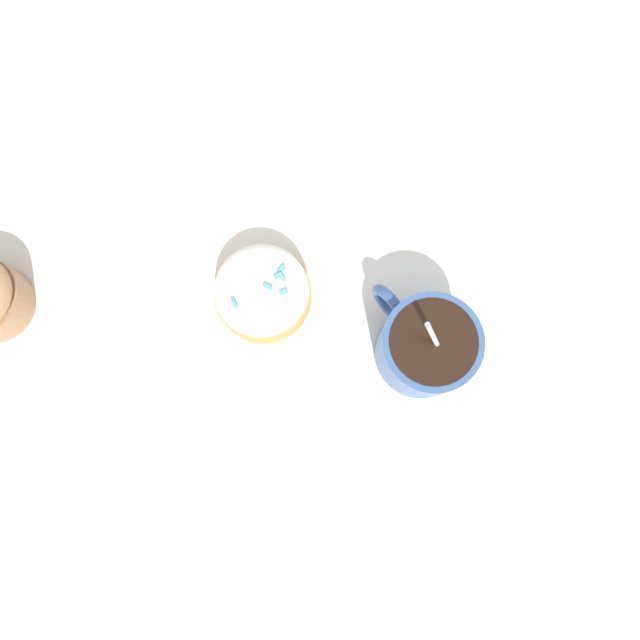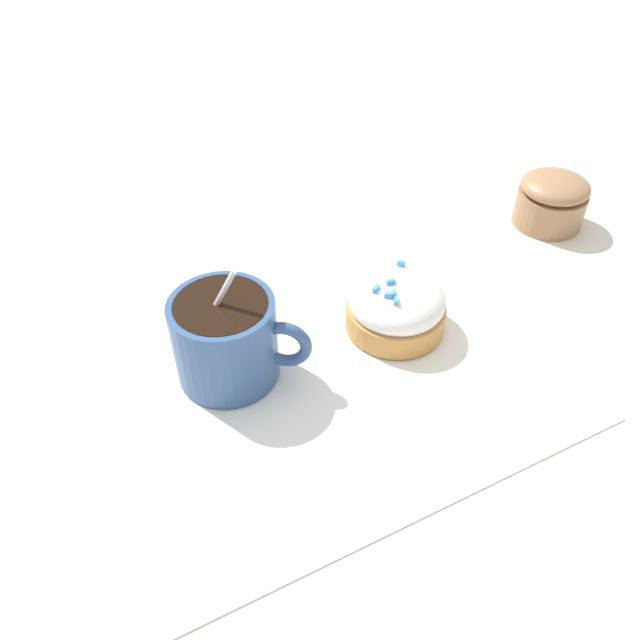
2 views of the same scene
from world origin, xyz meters
name	(u,v)px [view 2 (image 2 of 2)]	position (x,y,z in m)	size (l,w,h in m)	color
ground_plane	(317,353)	(0.00, 0.00, 0.00)	(3.00, 3.00, 0.00)	silver
paper_napkin	(317,352)	(0.00, 0.00, 0.00)	(0.35, 0.34, 0.00)	white
coffee_cup	(227,336)	(0.07, -0.01, 0.04)	(0.10, 0.08, 0.10)	#335184
frosted_pastry	(393,303)	(-0.07, 0.00, 0.02)	(0.08, 0.08, 0.05)	#C18442
sugar_bowl	(552,200)	(-0.29, -0.07, 0.03)	(0.07, 0.07, 0.05)	#99704C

